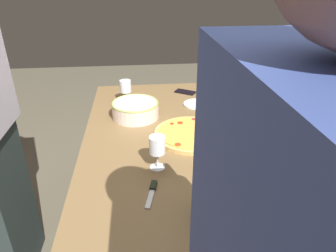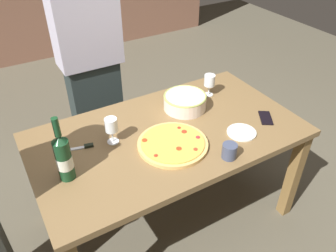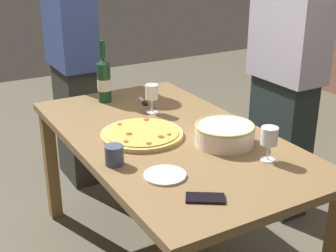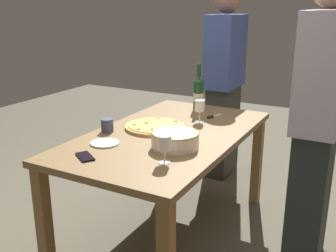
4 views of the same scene
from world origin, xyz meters
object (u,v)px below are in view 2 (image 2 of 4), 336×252
serving_bowl (185,101)px  cup_amber (229,151)px  wine_glass_near_pizza (210,81)px  dining_table (168,144)px  cell_phone (266,118)px  wine_glass_by_bottle (111,126)px  person_guest_left (90,59)px  wine_bottle (63,157)px  pizza_knife (83,147)px  pizza (173,144)px  side_plate (242,132)px

serving_bowl → cup_amber: size_ratio=3.26×
wine_glass_near_pizza → dining_table: bearing=-153.5°
dining_table → cell_phone: bearing=-17.4°
serving_bowl → wine_glass_by_bottle: wine_glass_by_bottle is taller
person_guest_left → wine_bottle: bearing=-35.8°
wine_glass_by_bottle → pizza_knife: (-0.17, 0.03, -0.10)m
wine_bottle → wine_glass_by_bottle: size_ratio=2.28×
dining_table → person_guest_left: size_ratio=0.91×
wine_bottle → pizza_knife: bearing=52.3°
pizza_knife → wine_glass_near_pizza: bearing=7.0°
pizza → wine_glass_near_pizza: (0.50, 0.35, 0.10)m
wine_glass_by_bottle → side_plate: bearing=-24.1°
wine_glass_near_pizza → cell_phone: bearing=-71.7°
wine_glass_near_pizza → side_plate: 0.48m
wine_glass_near_pizza → side_plate: size_ratio=0.88×
side_plate → pizza_knife: size_ratio=1.09×
serving_bowl → person_guest_left: size_ratio=0.16×
wine_bottle → side_plate: bearing=-9.0°
serving_bowl → cup_amber: 0.53m
dining_table → pizza_knife: (-0.48, 0.11, 0.10)m
pizza_knife → wine_bottle: bearing=-127.7°
wine_bottle → person_guest_left: bearing=63.4°
cup_amber → cell_phone: 0.47m
wine_glass_by_bottle → cup_amber: wine_glass_by_bottle is taller
pizza → cell_phone: bearing=-5.8°
cell_phone → pizza_knife: bearing=17.6°
pizza → wine_glass_near_pizza: wine_glass_near_pizza is taller
dining_table → wine_bottle: (-0.62, -0.07, 0.23)m
dining_table → person_guest_left: 0.93m
dining_table → pizza: pizza is taller
wine_glass_near_pizza → side_plate: bearing=-101.2°
pizza → cup_amber: (0.21, -0.24, 0.03)m
pizza → serving_bowl: size_ratio=1.43×
side_plate → dining_table: bearing=148.5°
cell_phone → pizza: bearing=27.4°
dining_table → pizza_knife: pizza_knife is taller
side_plate → pizza_knife: bearing=158.2°
pizza → wine_bottle: size_ratio=1.10×
pizza_knife → cup_amber: bearing=-36.0°
serving_bowl → side_plate: (0.14, -0.40, -0.05)m
pizza → pizza_knife: bearing=151.8°
wine_glass_near_pizza → pizza_knife: 0.96m
cup_amber → wine_bottle: bearing=160.0°
wine_glass_by_bottle → person_guest_left: person_guest_left is taller
wine_glass_near_pizza → side_plate: (-0.09, -0.46, -0.10)m
dining_table → person_guest_left: (-0.14, 0.89, 0.24)m
pizza_knife → side_plate: bearing=-21.8°
pizza_knife → dining_table: bearing=-13.3°
wine_glass_by_bottle → person_guest_left: size_ratio=0.09×
side_plate → pizza_knife: (-0.85, 0.34, 0.00)m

